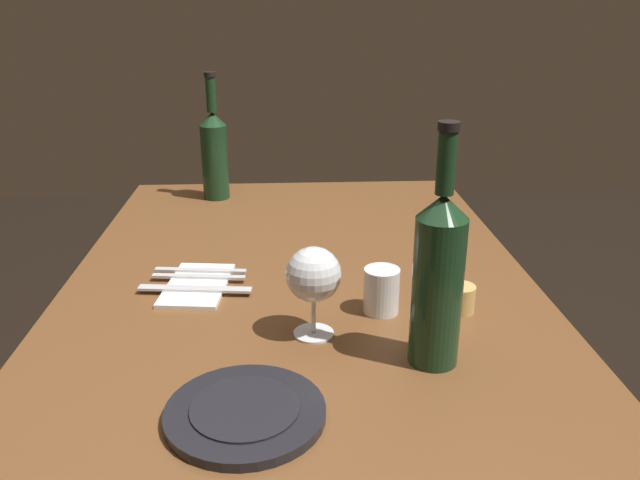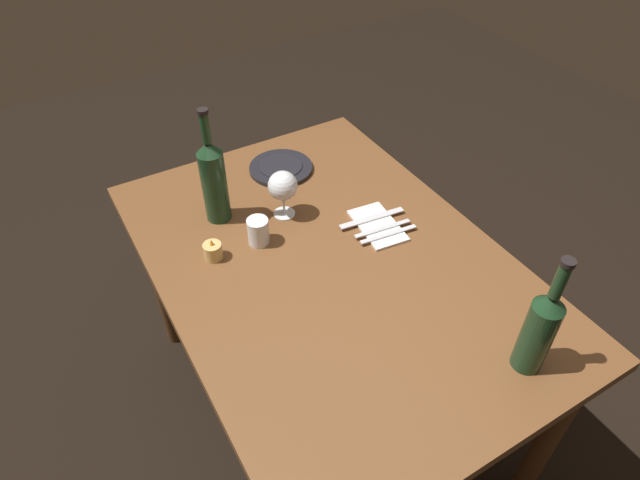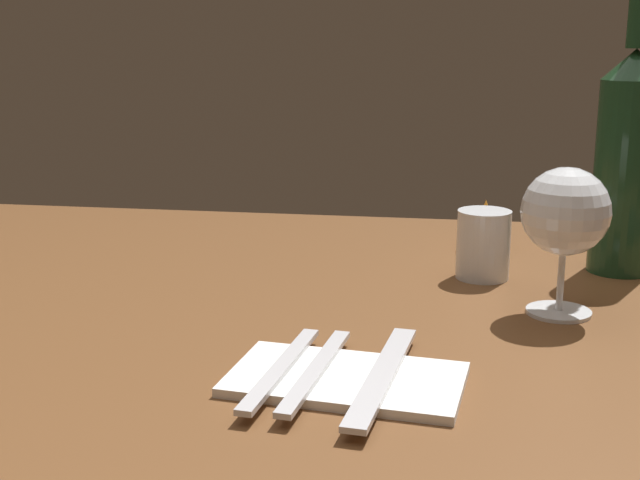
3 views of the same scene
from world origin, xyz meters
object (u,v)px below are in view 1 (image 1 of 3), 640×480
object	(u,v)px
dinner_plate	(245,412)
fork_inner	(199,277)
wine_bottle	(214,152)
wine_bottle_second	(438,276)
folded_napkin	(197,285)
wine_glass_left	(313,276)
votive_candle	(460,299)
table_knife	(195,289)
fork_outer	(200,271)
water_tumbler	(381,293)

from	to	relation	value
dinner_plate	fork_inner	size ratio (longest dim) A/B	1.17
wine_bottle	wine_bottle_second	distance (m)	0.94
wine_bottle_second	dinner_plate	distance (m)	0.33
wine_bottle_second	folded_napkin	size ratio (longest dim) A/B	1.80
wine_glass_left	fork_inner	xyz separation A→B (m)	(-0.22, -0.21, -0.09)
wine_bottle	fork_inner	xyz separation A→B (m)	(0.55, 0.02, -0.12)
wine_glass_left	wine_bottle	size ratio (longest dim) A/B	0.45
votive_candle	folded_napkin	size ratio (longest dim) A/B	0.33
folded_napkin	table_knife	world-z (taller)	table_knife
wine_glass_left	fork_outer	bearing A→B (deg)	-138.77
votive_candle	table_knife	world-z (taller)	votive_candle
votive_candle	fork_inner	distance (m)	0.49
folded_napkin	fork_inner	distance (m)	0.03
folded_napkin	fork_outer	xyz separation A→B (m)	(-0.05, 0.00, 0.01)
fork_outer	dinner_plate	bearing A→B (deg)	13.92
wine_glass_left	dinner_plate	bearing A→B (deg)	-24.88
votive_candle	fork_outer	world-z (taller)	votive_candle
water_tumbler	votive_candle	world-z (taller)	water_tumbler
folded_napkin	fork_inner	size ratio (longest dim) A/B	1.11
wine_bottle_second	water_tumbler	size ratio (longest dim) A/B	4.51
wine_glass_left	votive_candle	xyz separation A→B (m)	(-0.07, 0.26, -0.08)
wine_bottle	fork_inner	bearing A→B (deg)	1.85
wine_glass_left	folded_napkin	size ratio (longest dim) A/B	0.75
votive_candle	table_knife	bearing A→B (deg)	-101.17
dinner_plate	fork_inner	world-z (taller)	dinner_plate
wine_bottle	folded_napkin	distance (m)	0.58
votive_candle	fork_outer	distance (m)	0.50
dinner_plate	folded_napkin	size ratio (longest dim) A/B	1.05
wine_glass_left	water_tumbler	distance (m)	0.16
folded_napkin	table_knife	size ratio (longest dim) A/B	0.95
wine_glass_left	wine_bottle	distance (m)	0.80
wine_bottle_second	fork_inner	distance (m)	0.51
dinner_plate	folded_napkin	bearing A→B (deg)	-164.44
folded_napkin	fork_inner	world-z (taller)	fork_inner
fork_outer	table_knife	size ratio (longest dim) A/B	0.86
votive_candle	folded_napkin	distance (m)	0.49
water_tumbler	votive_candle	bearing A→B (deg)	87.64
fork_inner	table_knife	size ratio (longest dim) A/B	0.86
water_tumbler	fork_outer	world-z (taller)	water_tumbler
votive_candle	folded_napkin	xyz separation A→B (m)	(-0.12, -0.47, -0.02)
wine_bottle	wine_glass_left	bearing A→B (deg)	16.76
folded_napkin	table_knife	bearing A→B (deg)	-0.00
wine_glass_left	table_knife	bearing A→B (deg)	-127.35
wine_glass_left	votive_candle	distance (m)	0.28
wine_glass_left	water_tumbler	size ratio (longest dim) A/B	1.89
table_knife	water_tumbler	bearing A→B (deg)	75.33
wine_glass_left	fork_outer	xyz separation A→B (m)	(-0.24, -0.21, -0.09)
dinner_plate	wine_bottle_second	bearing A→B (deg)	114.57
wine_bottle_second	folded_napkin	world-z (taller)	wine_bottle_second
wine_bottle	fork_outer	size ratio (longest dim) A/B	1.84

